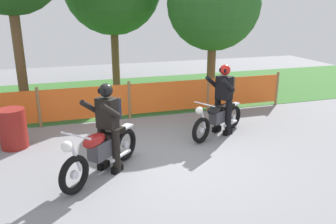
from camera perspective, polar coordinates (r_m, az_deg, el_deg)
name	(u,v)px	position (r m, az deg, el deg)	size (l,w,h in m)	color
ground	(156,160)	(7.03, -1.95, -8.00)	(24.00, 24.00, 0.02)	gray
grass_verge	(115,95)	(12.07, -8.84, 2.83)	(24.00, 5.37, 0.01)	#386B2D
barrier_fence	(129,100)	(9.37, -6.48, 2.07)	(9.41, 0.08, 1.05)	olive
tree_near_right	(214,4)	(11.48, 7.63, 17.50)	(2.99, 2.99, 4.55)	brown
motorcycle_lead	(218,118)	(8.21, 8.37, -0.96)	(1.72, 1.05, 0.91)	black
motorcycle_trailing	(102,151)	(6.33, -11.05, -6.35)	(1.60, 1.57, 1.01)	black
rider_lead	(224,95)	(8.24, 9.35, 2.76)	(0.79, 0.71, 1.69)	black
rider_trailing	(108,123)	(6.33, -10.00, -1.79)	(0.77, 0.76, 1.69)	black
oil_drum	(13,129)	(8.16, -24.49, -2.53)	(0.58, 0.58, 0.88)	maroon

